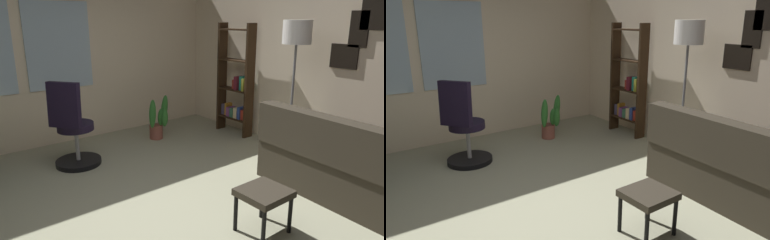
{
  "view_description": "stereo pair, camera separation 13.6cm",
  "coord_description": "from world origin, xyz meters",
  "views": [
    {
      "loc": [
        -1.54,
        -2.42,
        1.8
      ],
      "look_at": [
        0.38,
        0.02,
        0.9
      ],
      "focal_mm": 33.29,
      "sensor_mm": 36.0,
      "label": 1
    },
    {
      "loc": [
        -1.44,
        -2.5,
        1.8
      ],
      "look_at": [
        0.38,
        0.02,
        0.9
      ],
      "focal_mm": 33.29,
      "sensor_mm": 36.0,
      "label": 2
    }
  ],
  "objects": [
    {
      "name": "ground_plane",
      "position": [
        0.0,
        0.0,
        -0.05
      ],
      "size": [
        5.21,
        5.42,
        0.1
      ],
      "primitive_type": "cube",
      "color": "#A0A082"
    },
    {
      "name": "wall_back_with_windows",
      "position": [
        -0.02,
        2.76,
        1.29
      ],
      "size": [
        5.21,
        0.12,
        2.57
      ],
      "color": "beige",
      "rests_on": "ground_plane"
    },
    {
      "name": "wall_right_with_frames",
      "position": [
        2.65,
        -0.0,
        1.29
      ],
      "size": [
        0.12,
        5.42,
        2.57
      ],
      "color": "beige",
      "rests_on": "ground_plane"
    },
    {
      "name": "couch",
      "position": [
        1.96,
        -1.05,
        0.31
      ],
      "size": [
        1.72,
        2.17,
        0.89
      ],
      "color": "#322C22",
      "rests_on": "ground_plane"
    },
    {
      "name": "footstool",
      "position": [
        0.62,
        -0.67,
        0.34
      ],
      "size": [
        0.4,
        0.37,
        0.4
      ],
      "color": "#322C22",
      "rests_on": "ground_plane"
    },
    {
      "name": "office_chair",
      "position": [
        -0.12,
        1.72,
        0.43
      ],
      "size": [
        0.59,
        0.59,
        1.09
      ],
      "color": "black",
      "rests_on": "ground_plane"
    },
    {
      "name": "bookshelf",
      "position": [
        2.39,
        1.45,
        0.76
      ],
      "size": [
        0.18,
        0.64,
        1.72
      ],
      "color": "#302011",
      "rests_on": "ground_plane"
    },
    {
      "name": "floor_lamp",
      "position": [
        2.14,
        0.21,
        1.49
      ],
      "size": [
        0.34,
        0.34,
        1.77
      ],
      "color": "slate",
      "rests_on": "ground_plane"
    },
    {
      "name": "potted_plant",
      "position": [
        1.29,
        1.97,
        0.29
      ],
      "size": [
        0.47,
        0.34,
        0.66
      ],
      "color": "#935144",
      "rests_on": "ground_plane"
    }
  ]
}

